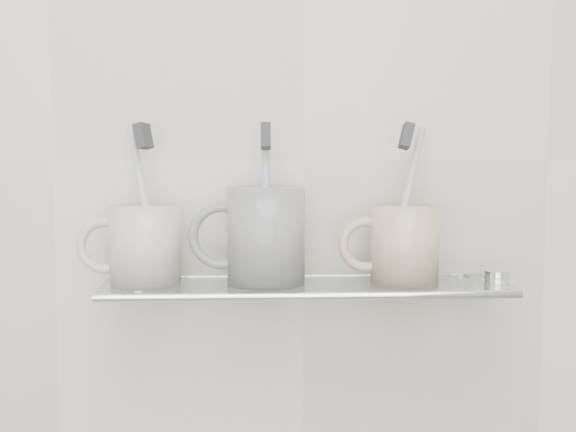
{
  "coord_description": "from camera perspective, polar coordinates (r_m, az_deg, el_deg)",
  "views": [
    {
      "loc": [
        -0.07,
        0.07,
        1.29
      ],
      "look_at": [
        -0.02,
        1.04,
        1.18
      ],
      "focal_mm": 50.0,
      "sensor_mm": 36.0,
      "label": 1
    }
  ],
  "objects": [
    {
      "name": "shelf_rail",
      "position": [
        0.94,
        1.55,
        -5.72
      ],
      "size": [
        0.5,
        0.01,
        0.01
      ],
      "primitive_type": "cylinder",
      "rotation": [
        0.0,
        1.57,
        0.0
      ],
      "color": "silver",
      "rests_on": "shelf_glass"
    },
    {
      "name": "shelf_glass",
      "position": [
        0.99,
        1.32,
        -5.06
      ],
      "size": [
        0.5,
        0.12,
        0.01
      ],
      "primitive_type": "cube",
      "color": "silver",
      "rests_on": "wall_back"
    },
    {
      "name": "toothbrush_center",
      "position": [
        0.98,
        -1.58,
        1.02
      ],
      "size": [
        0.01,
        0.05,
        0.19
      ],
      "primitive_type": "cylinder",
      "rotation": [
        -0.22,
        -0.0,
        -0.01
      ],
      "color": "#9DB1CA",
      "rests_on": "mug_center"
    },
    {
      "name": "bristles_right",
      "position": [
        0.99,
        8.42,
        5.65
      ],
      "size": [
        0.02,
        0.03,
        0.04
      ],
      "primitive_type": "cube",
      "rotation": [
        -0.23,
        0.25,
        -0.05
      ],
      "color": "#313237",
      "rests_on": "toothbrush_right"
    },
    {
      "name": "bracket_right",
      "position": [
        1.07,
        12.45,
        -4.94
      ],
      "size": [
        0.02,
        0.03,
        0.02
      ],
      "primitive_type": "cylinder",
      "rotation": [
        1.57,
        0.0,
        0.0
      ],
      "color": "silver",
      "rests_on": "wall_back"
    },
    {
      "name": "wall_back",
      "position": [
        1.03,
        1.11,
        4.01
      ],
      "size": [
        2.5,
        0.0,
        2.5
      ],
      "primitive_type": "plane",
      "rotation": [
        1.57,
        0.0,
        0.0
      ],
      "color": "silver",
      "rests_on": "ground"
    },
    {
      "name": "mug_left_handle",
      "position": [
        1.0,
        -12.9,
        -2.07
      ],
      "size": [
        0.07,
        0.01,
        0.07
      ],
      "primitive_type": "torus",
      "rotation": [
        1.57,
        0.0,
        0.0
      ],
      "color": "silver",
      "rests_on": "mug_left"
    },
    {
      "name": "mug_center_handle",
      "position": [
        0.98,
        -4.71,
        -1.43
      ],
      "size": [
        0.08,
        0.01,
        0.08
      ],
      "primitive_type": "torus",
      "rotation": [
        1.57,
        0.0,
        0.0
      ],
      "color": "silver",
      "rests_on": "mug_center"
    },
    {
      "name": "chrome_cap",
      "position": [
        1.04,
        14.63,
        -4.14
      ],
      "size": [
        0.03,
        0.03,
        0.01
      ],
      "primitive_type": "cylinder",
      "color": "silver",
      "rests_on": "shelf_glass"
    },
    {
      "name": "bracket_left",
      "position": [
        1.05,
        -10.46,
        -5.18
      ],
      "size": [
        0.02,
        0.03,
        0.02
      ],
      "primitive_type": "cylinder",
      "rotation": [
        1.57,
        0.0,
        0.0
      ],
      "color": "silver",
      "rests_on": "wall_back"
    },
    {
      "name": "toothbrush_left",
      "position": [
        0.99,
        -10.17,
        0.97
      ],
      "size": [
        0.05,
        0.05,
        0.19
      ],
      "primitive_type": "cylinder",
      "rotation": [
        -0.11,
        -0.25,
        -0.39
      ],
      "color": "silver",
      "rests_on": "mug_left"
    },
    {
      "name": "bristles_left",
      "position": [
        0.98,
        -10.26,
        5.62
      ],
      "size": [
        0.03,
        0.03,
        0.03
      ],
      "primitive_type": "cube",
      "rotation": [
        -0.11,
        -0.25,
        -0.39
      ],
      "color": "#313237",
      "rests_on": "toothbrush_left"
    },
    {
      "name": "mug_center",
      "position": [
        0.98,
        -1.57,
        -1.41
      ],
      "size": [
        0.11,
        0.11,
        0.12
      ],
      "primitive_type": "cylinder",
      "rotation": [
        0.0,
        0.0,
        -0.19
      ],
      "color": "silver",
      "rests_on": "shelf_glass"
    },
    {
      "name": "mug_right_handle",
      "position": [
        0.99,
        5.57,
        -2.03
      ],
      "size": [
        0.07,
        0.01,
        0.07
      ],
      "primitive_type": "torus",
      "rotation": [
        1.57,
        0.0,
        0.0
      ],
      "color": "beige",
      "rests_on": "mug_right"
    },
    {
      "name": "mug_left",
      "position": [
        0.99,
        -10.12,
        -2.07
      ],
      "size": [
        0.11,
        0.11,
        0.1
      ],
      "primitive_type": "cylinder",
      "rotation": [
        0.0,
        0.0,
        -0.39
      ],
      "color": "silver",
      "rests_on": "shelf_glass"
    },
    {
      "name": "toothbrush_right",
      "position": [
        1.0,
        8.35,
        1.04
      ],
      "size": [
        0.06,
        0.05,
        0.18
      ],
      "primitive_type": "cylinder",
      "rotation": [
        -0.23,
        0.25,
        -0.05
      ],
      "color": "beige",
      "rests_on": "mug_right"
    },
    {
      "name": "mug_right",
      "position": [
        1.0,
        8.31,
        -2.0
      ],
      "size": [
        0.1,
        0.1,
        0.1
      ],
      "primitive_type": "cylinder",
      "rotation": [
        0.0,
        0.0,
        0.25
      ],
      "color": "beige",
      "rests_on": "shelf_glass"
    },
    {
      "name": "bristles_center",
      "position": [
        0.97,
        -1.59,
        5.71
      ],
      "size": [
        0.01,
        0.03,
        0.03
      ],
      "primitive_type": "cube",
      "rotation": [
        -0.22,
        -0.0,
        -0.01
      ],
      "color": "#313237",
      "rests_on": "toothbrush_center"
    }
  ]
}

